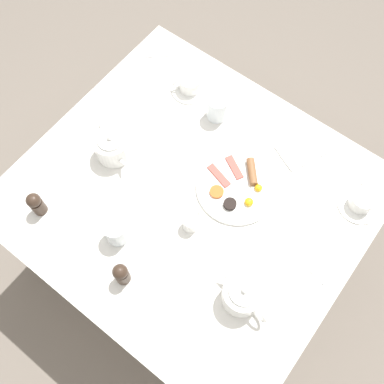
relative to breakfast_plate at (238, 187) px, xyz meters
The scene contains 16 objects.
ground_plane 0.74m from the breakfast_plate, 135.99° to the left, with size 8.00×8.00×0.00m, color #70665B.
table 0.18m from the breakfast_plate, 135.99° to the left, with size 1.09×1.19×0.71m.
breakfast_plate is the anchor object (origin of this frame).
teapot_near 0.40m from the breakfast_plate, 143.48° to the right, with size 0.13×0.22×0.12m.
teapot_far 0.48m from the breakfast_plate, 110.10° to the left, with size 0.13×0.21×0.12m.
teacup_with_saucer_left 0.47m from the breakfast_plate, 59.36° to the left, with size 0.15×0.15×0.06m.
teacup_with_saucer_right 0.43m from the breakfast_plate, 61.11° to the right, with size 0.15×0.15×0.06m.
water_glass_tall 0.32m from the breakfast_plate, 50.11° to the left, with size 0.08×0.08×0.10m.
water_glass_short 0.46m from the breakfast_plate, 150.91° to the left, with size 0.08×0.08×0.10m.
creamer_jug 0.22m from the breakfast_plate, 167.62° to the left, with size 0.08×0.05×0.06m.
pepper_grinder 0.70m from the breakfast_plate, 134.39° to the left, with size 0.05×0.05×0.11m.
salt_grinder 0.51m from the breakfast_plate, 167.45° to the left, with size 0.05×0.05×0.11m.
napkin_folded 0.29m from the breakfast_plate, 20.09° to the right, with size 0.20×0.18×0.01m.
fork_by_plate 0.67m from the breakfast_plate, 63.51° to the left, with size 0.12×0.13×0.00m.
knife_by_plate 0.35m from the breakfast_plate, 105.13° to the right, with size 0.06×0.21×0.00m.
spoon_for_tea 0.49m from the breakfast_plate, behind, with size 0.13×0.12×0.00m.
Camera 1 is at (-0.51, -0.39, 2.18)m, focal length 42.00 mm.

